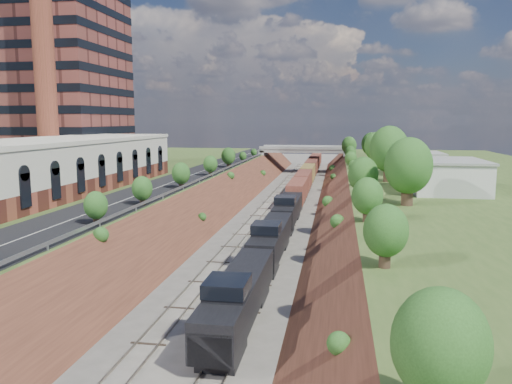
% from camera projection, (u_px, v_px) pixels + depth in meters
% --- Properties ---
extents(platform_left, '(44.00, 180.00, 5.00)m').
position_uv_depth(platform_left, '(82.00, 192.00, 83.59)').
color(platform_left, '#3D5723').
rests_on(platform_left, ground).
extents(platform_right, '(44.00, 180.00, 5.00)m').
position_uv_depth(platform_right, '(501.00, 202.00, 72.96)').
color(platform_right, '#3D5723').
rests_on(platform_right, ground).
extents(embankment_left, '(10.00, 180.00, 10.00)m').
position_uv_depth(embankment_left, '(209.00, 210.00, 80.40)').
color(embankment_left, brown).
rests_on(embankment_left, ground).
extents(embankment_right, '(10.00, 180.00, 10.00)m').
position_uv_depth(embankment_right, '(348.00, 215.00, 76.86)').
color(embankment_right, brown).
rests_on(embankment_right, ground).
extents(rail_left_track, '(1.58, 180.00, 0.18)m').
position_uv_depth(rail_left_track, '(261.00, 211.00, 79.04)').
color(rail_left_track, gray).
rests_on(rail_left_track, ground).
extents(rail_right_track, '(1.58, 180.00, 0.18)m').
position_uv_depth(rail_right_track, '(293.00, 212.00, 78.20)').
color(rail_right_track, gray).
rests_on(rail_right_track, ground).
extents(road, '(8.00, 180.00, 0.10)m').
position_uv_depth(road, '(182.00, 179.00, 80.41)').
color(road, black).
rests_on(road, platform_left).
extents(guardrail, '(0.10, 171.00, 0.70)m').
position_uv_depth(guardrail, '(206.00, 176.00, 79.48)').
color(guardrail, '#99999E').
rests_on(guardrail, platform_left).
extents(commercial_building, '(14.30, 62.30, 7.00)m').
position_uv_depth(commercial_building, '(26.00, 169.00, 60.44)').
color(commercial_building, brown).
rests_on(commercial_building, platform_left).
extents(highrise_tower, '(22.00, 22.00, 53.90)m').
position_uv_depth(highrise_tower, '(51.00, 20.00, 92.75)').
color(highrise_tower, brown).
rests_on(highrise_tower, platform_left).
extents(smokestack, '(3.20, 3.20, 40.00)m').
position_uv_depth(smokestack, '(44.00, 51.00, 76.96)').
color(smokestack, brown).
rests_on(smokestack, platform_left).
extents(overpass, '(24.50, 8.30, 7.40)m').
position_uv_depth(overpass, '(304.00, 155.00, 138.48)').
color(overpass, gray).
rests_on(overpass, ground).
extents(white_building_near, '(9.00, 12.00, 4.00)m').
position_uv_depth(white_building_near, '(446.00, 177.00, 66.04)').
color(white_building_near, silver).
rests_on(white_building_near, platform_right).
extents(white_building_far, '(8.00, 10.00, 3.60)m').
position_uv_depth(white_building_far, '(417.00, 164.00, 87.63)').
color(white_building_far, silver).
rests_on(white_building_far, platform_right).
extents(tree_right_large, '(5.25, 5.25, 7.61)m').
position_uv_depth(tree_right_large, '(408.00, 166.00, 55.03)').
color(tree_right_large, '#473323').
rests_on(tree_right_large, platform_right).
extents(tree_left_crest, '(2.45, 2.45, 3.55)m').
position_uv_depth(tree_left_crest, '(74.00, 212.00, 40.46)').
color(tree_left_crest, '#473323').
rests_on(tree_left_crest, platform_left).
extents(freight_train, '(2.74, 140.44, 4.55)m').
position_uv_depth(freight_train, '(303.00, 182.00, 98.61)').
color(freight_train, black).
rests_on(freight_train, ground).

